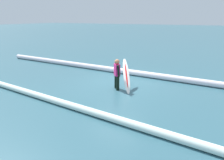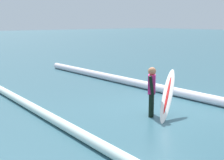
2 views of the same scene
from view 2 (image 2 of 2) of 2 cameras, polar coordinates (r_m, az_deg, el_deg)
The scene contains 5 objects.
ground_plane at distance 10.17m, azimuth 7.99°, elevation -4.91°, with size 164.75×164.75×0.00m, color #325E6B.
surfer at distance 9.28m, azimuth 6.77°, elevation -1.51°, with size 0.38×0.46×1.36m.
surfboard at distance 9.31m, azimuth 9.45°, elevation -2.50°, with size 1.02×1.42×1.24m.
wave_crest_foreground at distance 11.38m, azimuth 14.29°, elevation -2.73°, with size 0.31×0.31×19.40m, color white.
wave_crest_midground at distance 6.40m, azimuth 1.26°, elevation -12.82°, with size 0.24×0.24×18.50m, color white.
Camera 2 is at (-6.67, 7.22, 2.61)m, focal length 53.71 mm.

